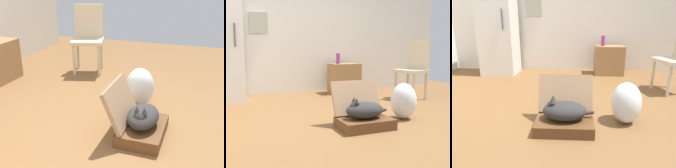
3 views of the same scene
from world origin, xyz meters
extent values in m
plane|color=brown|center=(0.00, 0.00, 0.00)|extent=(7.68, 7.68, 0.00)
cube|color=brown|center=(0.11, -0.41, 0.06)|extent=(0.57, 0.40, 0.11)
cube|color=#9B7756|center=(0.11, -0.20, 0.30)|extent=(0.57, 0.19, 0.38)
ellipsoid|color=#2D2D2D|center=(0.11, -0.41, 0.20)|extent=(0.43, 0.28, 0.18)
sphere|color=#2D2D2D|center=(0.00, -0.41, 0.24)|extent=(0.12, 0.12, 0.12)
cone|color=#2D2D2D|center=(0.00, -0.45, 0.32)|extent=(0.05, 0.05, 0.05)
cone|color=#2D2D2D|center=(0.00, -0.38, 0.32)|extent=(0.05, 0.05, 0.05)
cylinder|color=#2D2D2D|center=(0.30, -0.37, 0.15)|extent=(0.20, 0.03, 0.07)
ellipsoid|color=silver|center=(0.75, -0.22, 0.22)|extent=(0.31, 0.32, 0.44)
cylinder|color=beige|center=(1.41, 0.93, 0.22)|extent=(0.04, 0.04, 0.45)
cylinder|color=beige|center=(1.51, 0.58, 0.22)|extent=(0.04, 0.04, 0.45)
cylinder|color=beige|center=(1.73, 1.02, 0.22)|extent=(0.04, 0.04, 0.45)
cylinder|color=beige|center=(1.83, 0.67, 0.22)|extent=(0.04, 0.04, 0.45)
cube|color=beige|center=(1.62, 0.80, 0.47)|extent=(0.53, 0.56, 0.05)
cube|color=beige|center=(1.80, 0.85, 0.74)|extent=(0.16, 0.43, 0.49)
camera|label=1|loc=(-2.10, -0.89, 1.41)|focal=44.70mm
camera|label=2|loc=(-1.27, -2.98, 0.87)|focal=44.55mm
camera|label=3|loc=(0.21, -2.28, 1.05)|focal=33.66mm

